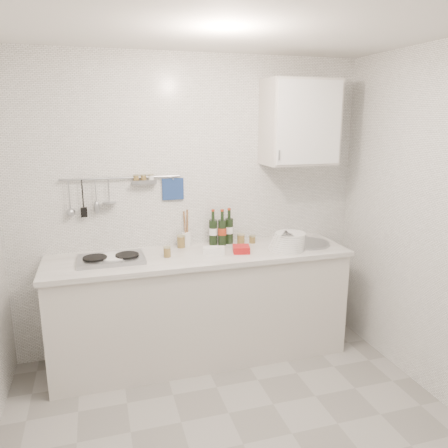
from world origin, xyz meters
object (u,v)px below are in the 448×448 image
at_px(wall_cabinet, 300,123).
at_px(utensil_crock, 186,237).
at_px(wine_bottles, 221,227).
at_px(plate_stack_hob, 113,258).
at_px(plate_stack_sink, 288,242).

height_order(wall_cabinet, utensil_crock, wall_cabinet).
xyz_separation_m(wall_cabinet, wine_bottles, (-0.66, 0.08, -0.87)).
bearing_deg(utensil_crock, wall_cabinet, -7.75).
xyz_separation_m(plate_stack_hob, utensil_crock, (0.62, 0.24, 0.06)).
relative_size(plate_stack_sink, utensil_crock, 1.04).
bearing_deg(wall_cabinet, plate_stack_hob, -176.11).
bearing_deg(plate_stack_hob, wine_bottles, 11.55).
height_order(plate_stack_hob, plate_stack_sink, plate_stack_sink).
distance_m(wall_cabinet, utensil_crock, 1.36).
xyz_separation_m(plate_stack_sink, wine_bottles, (-0.50, 0.29, 0.09)).
distance_m(plate_stack_hob, utensil_crock, 0.67).
xyz_separation_m(wall_cabinet, utensil_crock, (-0.96, 0.13, -0.96)).
distance_m(plate_stack_hob, wine_bottles, 0.95).
height_order(plate_stack_sink, utensil_crock, utensil_crock).
bearing_deg(wine_bottles, plate_stack_sink, -30.26).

